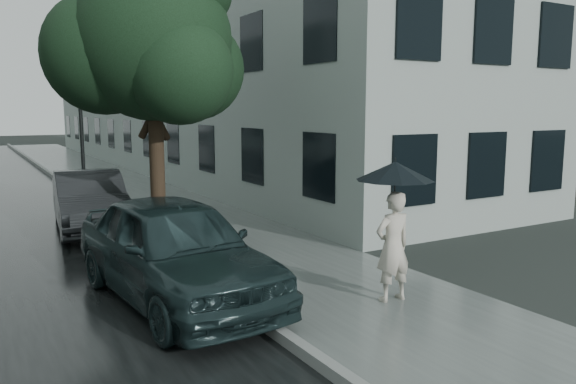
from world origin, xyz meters
TOP-DOWN VIEW (x-y plane):
  - ground at (0.00, 0.00)m, footprint 120.00×120.00m
  - sidewalk at (0.25, 12.00)m, footprint 3.50×60.00m
  - kerb_near at (-1.57, 12.00)m, footprint 0.15×60.00m
  - building_near at (5.47, 19.50)m, footprint 7.02×36.00m
  - pedestrian at (0.60, -1.00)m, footprint 0.62×0.42m
  - umbrella at (0.63, -0.97)m, footprint 1.25×1.25m
  - street_tree at (-1.45, 3.96)m, footprint 4.07×3.70m
  - lamp_post at (-1.59, 11.80)m, footprint 0.83×0.44m
  - car_near at (-2.20, 0.68)m, footprint 2.23×4.76m
  - car_far at (-2.30, 6.50)m, footprint 1.87×4.36m

SIDE VIEW (x-z plane):
  - ground at x=0.00m, z-range 0.00..0.00m
  - sidewalk at x=0.25m, z-range 0.00..0.01m
  - kerb_near at x=-1.57m, z-range 0.00..0.15m
  - car_far at x=-2.30m, z-range 0.01..1.40m
  - car_near at x=-2.20m, z-range 0.01..1.58m
  - pedestrian at x=0.60m, z-range 0.01..1.67m
  - umbrella at x=0.63m, z-range 1.36..2.57m
  - lamp_post at x=-1.59m, z-range 0.39..6.01m
  - street_tree at x=-1.45m, z-range 1.12..7.33m
  - building_near at x=5.47m, z-range 0.00..9.00m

